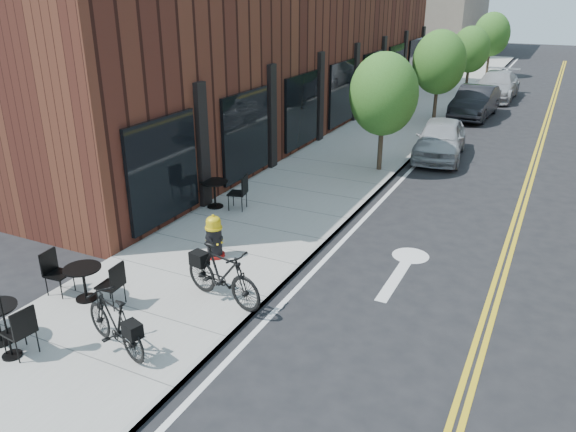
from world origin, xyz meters
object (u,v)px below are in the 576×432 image
Objects in this scene: bicycle_right at (223,275)px; parked_car_c at (496,85)px; fire_hydrant at (214,237)px; bistro_set_c at (215,190)px; bistro_set_b at (84,279)px; parked_car_b at (475,102)px; bicycle_left at (115,323)px; parked_car_a at (440,139)px.

bicycle_right is 0.38× the size of parked_car_c.
fire_hydrant is 0.20× the size of parked_car_c.
bicycle_right is at bearing -66.79° from bistro_set_c.
parked_car_b is at bearing 74.51° from bistro_set_b.
bicycle_left is at bearing -35.17° from bistro_set_b.
bistro_set_b is at bearing -97.94° from parked_car_c.
parked_car_c is at bearing 65.65° from bistro_set_c.
bicycle_left reaches higher than bistro_set_c.
parked_car_b reaches higher than parked_car_a.
bistro_set_c is (-1.69, 2.60, 0.00)m from fire_hydrant.
parked_car_b reaches higher than fire_hydrant.
bistro_set_b is 0.92× the size of bistro_set_c.
bicycle_left is 27.33m from parked_car_c.
bistro_set_b is (-1.68, 0.99, -0.07)m from bicycle_left.
bistro_set_c is 16.16m from parked_car_b.
parked_car_a is (1.48, 12.21, -0.00)m from bicycle_right.
bistro_set_c is (-2.16, 6.28, -0.03)m from bicycle_left.
parked_car_b is at bearing -91.67° from parked_car_c.
bistro_set_b is at bearing -97.38° from parked_car_b.
bicycle_right is at bearing -91.00° from parked_car_b.
bistro_set_c is at bearing -101.42° from parked_car_c.
bicycle_left reaches higher than bistro_set_b.
parked_car_a reaches higher than bistro_set_b.
bicycle_right is (1.23, -1.57, 0.10)m from fire_hydrant.
fire_hydrant is 0.61× the size of bistro_set_b.
parked_car_a is (2.24, 14.32, 0.06)m from bicycle_left.
parked_car_b is (3.93, 20.84, 0.16)m from bistro_set_b.
bicycle_left is at bearing -94.13° from parked_car_c.
parked_car_b is (0.00, 7.51, 0.03)m from parked_car_a.
bistro_set_b is 13.90m from parked_car_a.
bicycle_left is 0.39× the size of parked_car_b.
fire_hydrant is 0.53× the size of bicycle_right.
bicycle_left is 0.34× the size of parked_car_c.
parked_car_b reaches higher than bistro_set_b.
bistro_set_c is (-2.92, 4.17, -0.09)m from bicycle_right.
fire_hydrant is 18.35m from parked_car_b.
bicycle_right is 1.05× the size of bistro_set_c.
bistro_set_b is 0.41× the size of parked_car_a.
bicycle_right reaches higher than bistro_set_b.
parked_car_b is at bearing 62.41° from bistro_set_c.
bistro_set_c is 0.36× the size of parked_car_c.
parked_car_a is at bearing -86.71° from parked_car_b.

